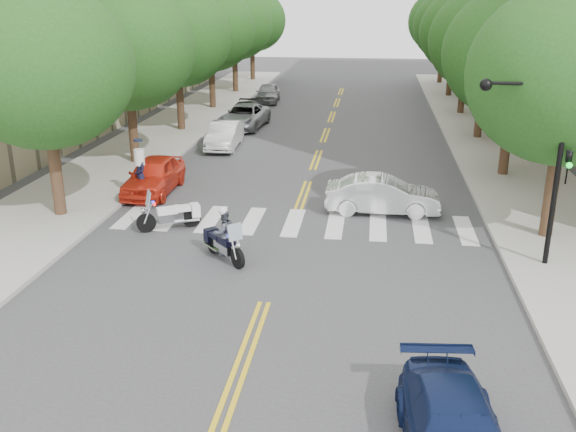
% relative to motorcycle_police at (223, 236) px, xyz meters
% --- Properties ---
extents(ground, '(140.00, 140.00, 0.00)m').
position_rel_motorcycle_police_xyz_m(ground, '(1.78, -2.84, -0.79)').
color(ground, '#38383A').
rests_on(ground, ground).
extents(sidewalk_left, '(5.00, 60.00, 0.15)m').
position_rel_motorcycle_police_xyz_m(sidewalk_left, '(-7.72, 19.16, -0.72)').
color(sidewalk_left, '#9E9991').
rests_on(sidewalk_left, ground).
extents(sidewalk_right, '(5.00, 60.00, 0.15)m').
position_rel_motorcycle_police_xyz_m(sidewalk_right, '(11.28, 19.16, -0.72)').
color(sidewalk_right, '#9E9991').
rests_on(sidewalk_right, ground).
extents(tree_l_0, '(6.40, 6.40, 8.45)m').
position_rel_motorcycle_police_xyz_m(tree_l_0, '(-7.02, 3.16, 4.76)').
color(tree_l_0, '#382316').
rests_on(tree_l_0, ground).
extents(tree_l_1, '(6.40, 6.40, 8.45)m').
position_rel_motorcycle_police_xyz_m(tree_l_1, '(-7.02, 11.16, 4.76)').
color(tree_l_1, '#382316').
rests_on(tree_l_1, ground).
extents(tree_l_2, '(6.40, 6.40, 8.45)m').
position_rel_motorcycle_police_xyz_m(tree_l_2, '(-7.02, 19.16, 4.76)').
color(tree_l_2, '#382316').
rests_on(tree_l_2, ground).
extents(tree_l_3, '(6.40, 6.40, 8.45)m').
position_rel_motorcycle_police_xyz_m(tree_l_3, '(-7.02, 27.16, 4.76)').
color(tree_l_3, '#382316').
rests_on(tree_l_3, ground).
extents(tree_l_4, '(6.40, 6.40, 8.45)m').
position_rel_motorcycle_police_xyz_m(tree_l_4, '(-7.02, 35.16, 4.76)').
color(tree_l_4, '#382316').
rests_on(tree_l_4, ground).
extents(tree_l_5, '(6.40, 6.40, 8.45)m').
position_rel_motorcycle_police_xyz_m(tree_l_5, '(-7.02, 43.16, 4.76)').
color(tree_l_5, '#382316').
rests_on(tree_l_5, ground).
extents(tree_r_0, '(6.40, 6.40, 8.45)m').
position_rel_motorcycle_police_xyz_m(tree_r_0, '(10.58, 3.16, 4.76)').
color(tree_r_0, '#382316').
rests_on(tree_r_0, ground).
extents(tree_r_1, '(6.40, 6.40, 8.45)m').
position_rel_motorcycle_police_xyz_m(tree_r_1, '(10.58, 11.16, 4.76)').
color(tree_r_1, '#382316').
rests_on(tree_r_1, ground).
extents(tree_r_2, '(6.40, 6.40, 8.45)m').
position_rel_motorcycle_police_xyz_m(tree_r_2, '(10.58, 19.16, 4.76)').
color(tree_r_2, '#382316').
rests_on(tree_r_2, ground).
extents(tree_r_3, '(6.40, 6.40, 8.45)m').
position_rel_motorcycle_police_xyz_m(tree_r_3, '(10.58, 27.16, 4.76)').
color(tree_r_3, '#382316').
rests_on(tree_r_3, ground).
extents(tree_r_4, '(6.40, 6.40, 8.45)m').
position_rel_motorcycle_police_xyz_m(tree_r_4, '(10.58, 35.16, 4.76)').
color(tree_r_4, '#382316').
rests_on(tree_r_4, ground).
extents(tree_r_5, '(6.40, 6.40, 8.45)m').
position_rel_motorcycle_police_xyz_m(tree_r_5, '(10.58, 43.16, 4.76)').
color(tree_r_5, '#382316').
rests_on(tree_r_5, ground).
extents(traffic_signal_pole, '(2.82, 0.42, 6.00)m').
position_rel_motorcycle_police_xyz_m(traffic_signal_pole, '(9.50, 0.66, 2.93)').
color(traffic_signal_pole, black).
rests_on(traffic_signal_pole, ground).
extents(motorcycle_police, '(1.66, 1.77, 1.77)m').
position_rel_motorcycle_police_xyz_m(motorcycle_police, '(0.00, 0.00, 0.00)').
color(motorcycle_police, black).
rests_on(motorcycle_police, ground).
extents(motorcycle_parked, '(2.13, 1.35, 1.49)m').
position_rel_motorcycle_police_xyz_m(motorcycle_parked, '(-2.37, 2.52, -0.27)').
color(motorcycle_parked, black).
rests_on(motorcycle_parked, ground).
extents(officer_standing, '(0.84, 0.88, 2.03)m').
position_rel_motorcycle_police_xyz_m(officer_standing, '(-4.72, 5.66, 0.22)').
color(officer_standing, black).
rests_on(officer_standing, ground).
extents(convertible, '(4.34, 1.53, 1.43)m').
position_rel_motorcycle_police_xyz_m(convertible, '(5.02, 5.25, -0.08)').
color(convertible, white).
rests_on(convertible, ground).
extents(parked_car_a, '(1.81, 4.46, 1.52)m').
position_rel_motorcycle_police_xyz_m(parked_car_a, '(-4.52, 6.66, -0.03)').
color(parked_car_a, red).
rests_on(parked_car_a, ground).
extents(parked_car_b, '(1.64, 4.30, 1.40)m').
position_rel_motorcycle_police_xyz_m(parked_car_b, '(-3.42, 15.16, -0.09)').
color(parked_car_b, white).
rests_on(parked_car_b, ground).
extents(parked_car_c, '(2.80, 5.33, 1.43)m').
position_rel_motorcycle_police_xyz_m(parked_car_c, '(-3.42, 20.66, -0.07)').
color(parked_car_c, gray).
rests_on(parked_car_c, ground).
extents(parked_car_d, '(2.01, 4.79, 1.38)m').
position_rel_motorcycle_police_xyz_m(parked_car_d, '(-3.59, 21.66, -0.10)').
color(parked_car_d, black).
rests_on(parked_car_d, ground).
extents(parked_car_e, '(1.92, 4.27, 1.42)m').
position_rel_motorcycle_police_xyz_m(parked_car_e, '(-3.54, 30.67, -0.08)').
color(parked_car_e, gray).
rests_on(parked_car_e, ground).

